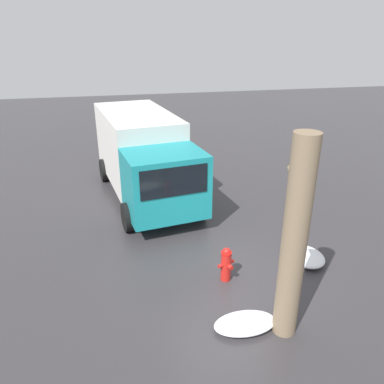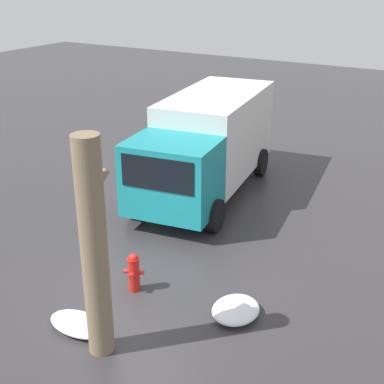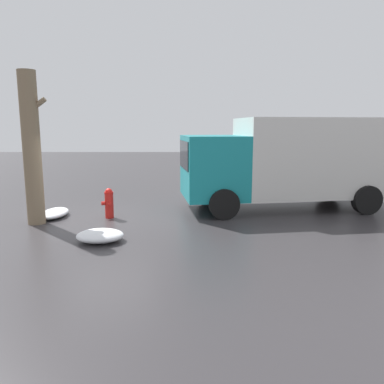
# 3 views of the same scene
# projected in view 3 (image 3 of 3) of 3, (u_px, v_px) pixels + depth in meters

# --- Properties ---
(ground_plane) EXTENTS (60.00, 60.00, 0.00)m
(ground_plane) POSITION_uv_depth(u_px,v_px,m) (110.00, 218.00, 11.11)
(ground_plane) COLOR #333033
(fire_hydrant) EXTENTS (0.36, 0.45, 0.89)m
(fire_hydrant) POSITION_uv_depth(u_px,v_px,m) (109.00, 203.00, 11.03)
(fire_hydrant) COLOR red
(fire_hydrant) RESTS_ON ground_plane
(tree_trunk) EXTENTS (0.72, 0.47, 4.14)m
(tree_trunk) POSITION_uv_depth(u_px,v_px,m) (32.00, 149.00, 10.12)
(tree_trunk) COLOR #7F6B51
(tree_trunk) RESTS_ON ground_plane
(delivery_truck) EXTENTS (7.01, 3.37, 2.95)m
(delivery_truck) POSITION_uv_depth(u_px,v_px,m) (292.00, 160.00, 12.16)
(delivery_truck) COLOR teal
(delivery_truck) RESTS_ON ground_plane
(snow_pile_by_hydrant) EXTENTS (1.11, 0.93, 0.28)m
(snow_pile_by_hydrant) POSITION_uv_depth(u_px,v_px,m) (100.00, 236.00, 8.80)
(snow_pile_by_hydrant) COLOR white
(snow_pile_by_hydrant) RESTS_ON ground_plane
(snow_pile_curbside) EXTENTS (0.72, 1.32, 0.24)m
(snow_pile_curbside) POSITION_uv_depth(u_px,v_px,m) (55.00, 213.00, 11.20)
(snow_pile_curbside) COLOR white
(snow_pile_curbside) RESTS_ON ground_plane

